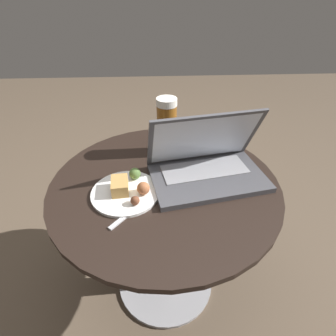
# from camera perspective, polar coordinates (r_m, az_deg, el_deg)

# --- Properties ---
(ground_plane) EXTENTS (6.00, 6.00, 0.00)m
(ground_plane) POSITION_cam_1_polar(r_m,az_deg,el_deg) (1.25, -0.54, -23.24)
(ground_plane) COLOR brown
(table) EXTENTS (0.72, 0.72, 0.56)m
(table) POSITION_cam_1_polar(r_m,az_deg,el_deg) (0.93, -0.68, -10.48)
(table) COLOR #9E9EA3
(table) RESTS_ON ground_plane
(laptop) EXTENTS (0.38, 0.28, 0.22)m
(laptop) POSITION_cam_1_polar(r_m,az_deg,el_deg) (0.83, 8.32, 0.80)
(laptop) COLOR #47474C
(laptop) RESTS_ON table
(beer_glass) EXTENTS (0.07, 0.07, 0.20)m
(beer_glass) POSITION_cam_1_polar(r_m,az_deg,el_deg) (0.92, -0.27, 9.01)
(beer_glass) COLOR brown
(beer_glass) RESTS_ON table
(snack_plate) EXTENTS (0.20, 0.20, 0.05)m
(snack_plate) POSITION_cam_1_polar(r_m,az_deg,el_deg) (0.78, -8.92, -4.63)
(snack_plate) COLOR white
(snack_plate) RESTS_ON table
(fork) EXTENTS (0.13, 0.14, 0.00)m
(fork) POSITION_cam_1_polar(r_m,az_deg,el_deg) (0.74, -6.86, -8.53)
(fork) COLOR silver
(fork) RESTS_ON table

